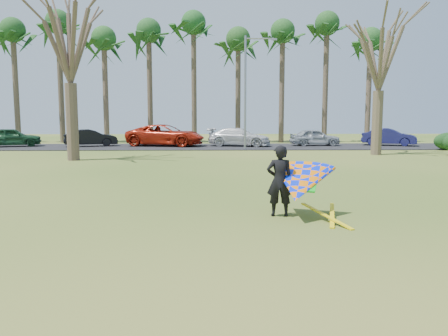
{
  "coord_description": "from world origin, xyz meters",
  "views": [
    {
      "loc": [
        -0.28,
        -9.2,
        2.44
      ],
      "look_at": [
        0.0,
        2.0,
        1.1
      ],
      "focal_mm": 35.0,
      "sensor_mm": 36.0,
      "label": 1
    }
  ],
  "objects_px": {
    "streetlight": "(247,87)",
    "car_5": "(389,137)",
    "kite_flyer": "(298,183)",
    "car_0": "(12,137)",
    "car_4": "(315,137)",
    "car_3": "(239,137)",
    "bare_tree_right": "(380,48)",
    "car_1": "(91,138)",
    "bare_tree_left": "(68,32)",
    "car_2": "(166,135)"
  },
  "relations": [
    {
      "from": "streetlight",
      "to": "car_5",
      "type": "relative_size",
      "value": 1.91
    },
    {
      "from": "streetlight",
      "to": "kite_flyer",
      "type": "height_order",
      "value": "streetlight"
    },
    {
      "from": "car_0",
      "to": "kite_flyer",
      "type": "xyz_separation_m",
      "value": [
        17.69,
        -24.11,
        0.06
      ]
    },
    {
      "from": "car_0",
      "to": "car_4",
      "type": "bearing_deg",
      "value": -109.56
    },
    {
      "from": "car_3",
      "to": "kite_flyer",
      "type": "relative_size",
      "value": 2.06
    },
    {
      "from": "car_5",
      "to": "car_3",
      "type": "bearing_deg",
      "value": 116.38
    },
    {
      "from": "bare_tree_right",
      "to": "car_1",
      "type": "height_order",
      "value": "bare_tree_right"
    },
    {
      "from": "car_0",
      "to": "car_1",
      "type": "distance_m",
      "value": 6.06
    },
    {
      "from": "bare_tree_left",
      "to": "car_4",
      "type": "relative_size",
      "value": 2.45
    },
    {
      "from": "car_4",
      "to": "kite_flyer",
      "type": "bearing_deg",
      "value": 162.88
    },
    {
      "from": "bare_tree_left",
      "to": "car_5",
      "type": "bearing_deg",
      "value": 25.94
    },
    {
      "from": "car_2",
      "to": "car_4",
      "type": "relative_size",
      "value": 1.55
    },
    {
      "from": "bare_tree_left",
      "to": "bare_tree_right",
      "type": "bearing_deg",
      "value": 9.46
    },
    {
      "from": "car_4",
      "to": "car_5",
      "type": "relative_size",
      "value": 0.94
    },
    {
      "from": "streetlight",
      "to": "car_3",
      "type": "relative_size",
      "value": 1.62
    },
    {
      "from": "car_0",
      "to": "car_1",
      "type": "bearing_deg",
      "value": -109.16
    },
    {
      "from": "car_3",
      "to": "kite_flyer",
      "type": "xyz_separation_m",
      "value": [
        -0.06,
        -24.25,
        0.08
      ]
    },
    {
      "from": "streetlight",
      "to": "car_5",
      "type": "distance_m",
      "value": 12.86
    },
    {
      "from": "bare_tree_left",
      "to": "car_0",
      "type": "height_order",
      "value": "bare_tree_left"
    },
    {
      "from": "car_2",
      "to": "car_5",
      "type": "distance_m",
      "value": 17.97
    },
    {
      "from": "car_2",
      "to": "car_3",
      "type": "height_order",
      "value": "car_2"
    },
    {
      "from": "car_0",
      "to": "car_1",
      "type": "height_order",
      "value": "car_0"
    },
    {
      "from": "car_2",
      "to": "kite_flyer",
      "type": "bearing_deg",
      "value": -153.88
    },
    {
      "from": "streetlight",
      "to": "kite_flyer",
      "type": "relative_size",
      "value": 3.35
    },
    {
      "from": "streetlight",
      "to": "kite_flyer",
      "type": "distance_m",
      "value": 21.28
    },
    {
      "from": "bare_tree_left",
      "to": "car_2",
      "type": "distance_m",
      "value": 12.8
    },
    {
      "from": "bare_tree_left",
      "to": "kite_flyer",
      "type": "relative_size",
      "value": 4.06
    },
    {
      "from": "bare_tree_left",
      "to": "bare_tree_right",
      "type": "relative_size",
      "value": 1.05
    },
    {
      "from": "car_1",
      "to": "car_3",
      "type": "distance_m",
      "value": 11.7
    },
    {
      "from": "streetlight",
      "to": "car_3",
      "type": "height_order",
      "value": "streetlight"
    },
    {
      "from": "car_2",
      "to": "kite_flyer",
      "type": "xyz_separation_m",
      "value": [
        5.79,
        -24.57,
        -0.06
      ]
    },
    {
      "from": "car_4",
      "to": "kite_flyer",
      "type": "relative_size",
      "value": 1.65
    },
    {
      "from": "car_0",
      "to": "bare_tree_left",
      "type": "bearing_deg",
      "value": -162.65
    },
    {
      "from": "car_0",
      "to": "car_5",
      "type": "distance_m",
      "value": 29.88
    },
    {
      "from": "car_1",
      "to": "kite_flyer",
      "type": "xyz_separation_m",
      "value": [
        11.64,
        -24.28,
        0.13
      ]
    },
    {
      "from": "car_1",
      "to": "car_2",
      "type": "bearing_deg",
      "value": -106.83
    },
    {
      "from": "bare_tree_left",
      "to": "car_5",
      "type": "distance_m",
      "value": 25.14
    },
    {
      "from": "bare_tree_left",
      "to": "car_3",
      "type": "bearing_deg",
      "value": 46.38
    },
    {
      "from": "bare_tree_right",
      "to": "streetlight",
      "type": "height_order",
      "value": "bare_tree_right"
    },
    {
      "from": "car_1",
      "to": "car_5",
      "type": "bearing_deg",
      "value": -108.79
    },
    {
      "from": "car_3",
      "to": "car_4",
      "type": "bearing_deg",
      "value": -70.67
    },
    {
      "from": "bare_tree_left",
      "to": "car_5",
      "type": "relative_size",
      "value": 2.31
    },
    {
      "from": "streetlight",
      "to": "car_0",
      "type": "xyz_separation_m",
      "value": [
        -18.12,
        3.14,
        -3.67
      ]
    },
    {
      "from": "car_5",
      "to": "kite_flyer",
      "type": "distance_m",
      "value": 27.48
    },
    {
      "from": "car_2",
      "to": "bare_tree_right",
      "type": "bearing_deg",
      "value": -105.53
    },
    {
      "from": "bare_tree_left",
      "to": "kite_flyer",
      "type": "distance_m",
      "value": 18.08
    },
    {
      "from": "car_0",
      "to": "car_2",
      "type": "height_order",
      "value": "car_2"
    },
    {
      "from": "car_3",
      "to": "car_5",
      "type": "height_order",
      "value": "car_3"
    },
    {
      "from": "bare_tree_right",
      "to": "car_3",
      "type": "distance_m",
      "value": 12.4
    },
    {
      "from": "bare_tree_right",
      "to": "car_2",
      "type": "bearing_deg",
      "value": 151.6
    }
  ]
}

